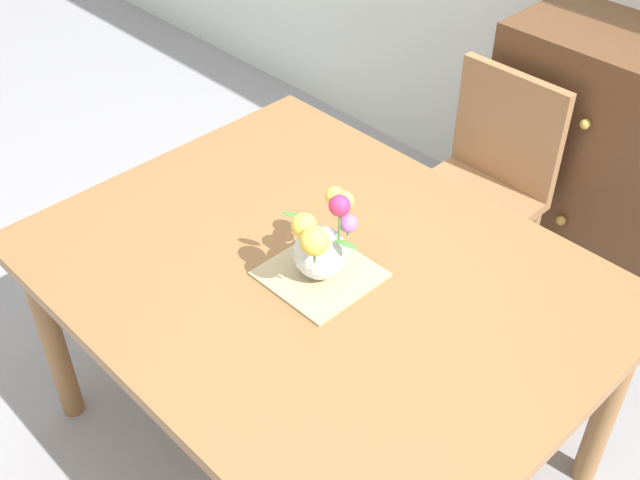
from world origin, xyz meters
The scene contains 5 objects.
ground_plane centered at (0.00, 0.00, 0.00)m, with size 12.00×12.00×0.00m, color #939399.
dining_table centered at (0.00, 0.00, 0.66)m, with size 1.49×1.16×0.74m.
chair_far centered at (-0.12, 0.92, 0.52)m, with size 0.42×0.42×0.90m.
placemat centered at (0.02, -0.01, 0.74)m, with size 0.27×0.27×0.01m, color tan.
flower_vase centered at (0.03, -0.02, 0.86)m, with size 0.22×0.23×0.25m.
Camera 1 is at (1.11, -1.07, 2.11)m, focal length 43.87 mm.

